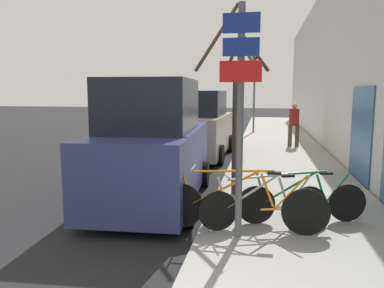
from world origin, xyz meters
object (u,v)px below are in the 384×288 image
(signpost, at_px, (240,109))
(bicycle_0, at_px, (242,205))
(bicycle_2, at_px, (302,200))
(parked_car_1, at_px, (200,127))
(pedestrian_near, at_px, (294,121))
(traffic_light, at_px, (255,77))
(bicycle_1, at_px, (265,204))
(street_tree, at_px, (236,114))
(parked_car_0, at_px, (153,148))

(signpost, height_order, bicycle_0, signpost)
(bicycle_2, distance_m, parked_car_1, 7.19)
(pedestrian_near, bearing_deg, bicycle_2, 67.43)
(parked_car_1, bearing_deg, bicycle_2, -65.85)
(traffic_light, bearing_deg, pedestrian_near, -71.15)
(traffic_light, bearing_deg, bicycle_1, -87.81)
(signpost, height_order, pedestrian_near, signpost)
(pedestrian_near, bearing_deg, traffic_light, -90.27)
(traffic_light, bearing_deg, bicycle_0, -89.23)
(traffic_light, bearing_deg, parked_car_1, -103.22)
(pedestrian_near, height_order, street_tree, street_tree)
(bicycle_2, distance_m, pedestrian_near, 8.82)
(parked_car_0, relative_size, street_tree, 1.16)
(parked_car_1, xyz_separation_m, street_tree, (1.59, -5.09, 0.77))
(parked_car_1, relative_size, street_tree, 1.14)
(parked_car_0, xyz_separation_m, traffic_light, (1.71, 12.50, 1.91))
(street_tree, bearing_deg, signpost, -84.65)
(parked_car_0, bearing_deg, street_tree, 9.23)
(parked_car_1, bearing_deg, parked_car_0, -89.30)
(traffic_light, bearing_deg, street_tree, -90.28)
(pedestrian_near, bearing_deg, bicycle_1, 63.83)
(signpost, relative_size, bicycle_1, 1.67)
(signpost, bearing_deg, traffic_light, 90.62)
(bicycle_2, height_order, street_tree, street_tree)
(signpost, height_order, parked_car_0, signpost)
(parked_car_0, height_order, street_tree, street_tree)
(bicycle_0, distance_m, parked_car_0, 2.63)
(signpost, height_order, bicycle_2, signpost)
(traffic_light, bearing_deg, parked_car_0, -97.80)
(pedestrian_near, xyz_separation_m, street_tree, (-1.72, -7.26, 0.69))
(parked_car_1, xyz_separation_m, traffic_light, (1.65, 7.04, 1.99))
(bicycle_0, height_order, traffic_light, traffic_light)
(bicycle_0, bearing_deg, bicycle_2, -59.72)
(parked_car_0, bearing_deg, bicycle_2, -25.42)
(parked_car_0, height_order, traffic_light, traffic_light)
(parked_car_0, bearing_deg, pedestrian_near, 62.87)
(bicycle_2, xyz_separation_m, parked_car_0, (-2.84, 1.16, 0.60))
(bicycle_2, distance_m, street_tree, 2.33)
(signpost, distance_m, parked_car_0, 2.85)
(bicycle_1, xyz_separation_m, parked_car_0, (-2.25, 1.47, 0.60))
(bicycle_0, height_order, bicycle_2, bicycle_0)
(parked_car_1, xyz_separation_m, pedestrian_near, (3.32, 2.18, 0.08))
(signpost, distance_m, bicycle_0, 1.48)
(bicycle_1, bearing_deg, parked_car_0, 34.71)
(signpost, xyz_separation_m, street_tree, (-0.22, 2.32, -0.20))
(bicycle_0, height_order, parked_car_1, parked_car_1)
(parked_car_0, relative_size, parked_car_1, 1.02)
(bicycle_1, relative_size, parked_car_0, 0.44)
(parked_car_0, distance_m, street_tree, 1.83)
(signpost, relative_size, parked_car_1, 0.76)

